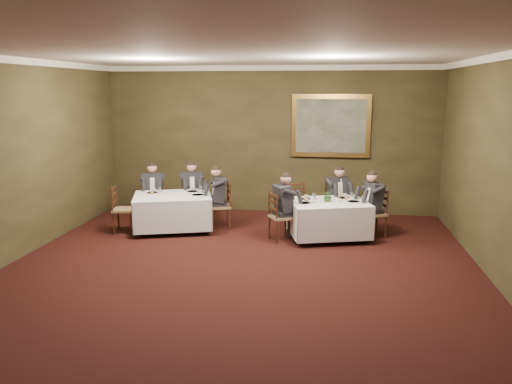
% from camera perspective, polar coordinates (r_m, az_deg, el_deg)
% --- Properties ---
extents(ground, '(10.00, 10.00, 0.00)m').
position_cam_1_polar(ground, '(7.69, -2.90, -11.01)').
color(ground, black).
rests_on(ground, ground).
extents(ceiling, '(8.00, 10.00, 0.10)m').
position_cam_1_polar(ceiling, '(7.11, -3.20, 15.99)').
color(ceiling, silver).
rests_on(ceiling, back_wall).
extents(back_wall, '(8.00, 0.10, 3.50)m').
position_cam_1_polar(back_wall, '(12.09, 1.65, 5.95)').
color(back_wall, '#2E2917').
rests_on(back_wall, ground).
extents(front_wall, '(8.00, 0.10, 3.50)m').
position_cam_1_polar(front_wall, '(2.70, -25.39, -16.43)').
color(front_wall, '#2E2917').
rests_on(front_wall, ground).
extents(crown_molding, '(8.00, 10.00, 0.12)m').
position_cam_1_polar(crown_molding, '(7.10, -3.20, 15.51)').
color(crown_molding, white).
rests_on(crown_molding, back_wall).
extents(table_main, '(1.80, 1.55, 0.67)m').
position_cam_1_polar(table_main, '(10.10, 8.26, -2.83)').
color(table_main, black).
rests_on(table_main, ground).
extents(table_second, '(1.91, 1.66, 0.67)m').
position_cam_1_polar(table_second, '(10.75, -9.48, -1.99)').
color(table_second, black).
rests_on(table_second, ground).
extents(chair_main_backleft, '(0.59, 0.59, 1.00)m').
position_cam_1_polar(chair_main_backleft, '(10.78, 4.99, -2.74)').
color(chair_main_backleft, olive).
rests_on(chair_main_backleft, ground).
extents(chair_main_backright, '(0.57, 0.56, 1.00)m').
position_cam_1_polar(chair_main_backright, '(10.98, 9.16, -2.57)').
color(chair_main_backright, olive).
rests_on(chair_main_backright, ground).
extents(diner_main_backright, '(0.56, 0.60, 1.35)m').
position_cam_1_polar(diner_main_backright, '(10.92, 9.22, -1.42)').
color(diner_main_backright, black).
rests_on(diner_main_backright, chair_main_backright).
extents(chair_main_endleft, '(0.58, 0.59, 1.00)m').
position_cam_1_polar(chair_main_endleft, '(9.92, 2.87, -3.98)').
color(chair_main_endleft, olive).
rests_on(chair_main_endleft, ground).
extents(diner_main_endleft, '(0.62, 0.59, 1.35)m').
position_cam_1_polar(diner_main_endleft, '(9.87, 2.94, -2.69)').
color(diner_main_endleft, black).
rests_on(diner_main_endleft, chair_main_endleft).
extents(chair_main_endright, '(0.56, 0.57, 1.00)m').
position_cam_1_polar(chair_main_endright, '(10.45, 13.33, -3.48)').
color(chair_main_endright, olive).
rests_on(chair_main_endright, ground).
extents(diner_main_endright, '(0.60, 0.56, 1.35)m').
position_cam_1_polar(diner_main_endright, '(10.39, 13.33, -2.27)').
color(diner_main_endright, black).
rests_on(diner_main_endright, chair_main_endright).
extents(chair_sec_backleft, '(0.53, 0.52, 1.00)m').
position_cam_1_polar(chair_sec_backleft, '(11.60, -11.56, -1.88)').
color(chair_sec_backleft, olive).
rests_on(chair_sec_backleft, ground).
extents(diner_sec_backleft, '(0.51, 0.56, 1.35)m').
position_cam_1_polar(diner_sec_backleft, '(11.54, -11.61, -0.80)').
color(diner_sec_backleft, black).
rests_on(diner_sec_backleft, chair_sec_backleft).
extents(chair_sec_backright, '(0.56, 0.55, 1.00)m').
position_cam_1_polar(chair_sec_backright, '(11.59, -7.29, -1.75)').
color(chair_sec_backright, olive).
rests_on(chair_sec_backright, ground).
extents(diner_sec_backright, '(0.54, 0.59, 1.35)m').
position_cam_1_polar(diner_sec_backright, '(11.53, -7.31, -0.66)').
color(diner_sec_backright, black).
rests_on(diner_sec_backright, chair_sec_backright).
extents(chair_sec_endright, '(0.54, 0.55, 1.00)m').
position_cam_1_polar(chair_sec_endright, '(10.82, -4.03, -2.66)').
color(chair_sec_endright, olive).
rests_on(chair_sec_endright, ground).
extents(diner_sec_endright, '(0.58, 0.53, 1.35)m').
position_cam_1_polar(diner_sec_endright, '(10.76, -4.11, -1.49)').
color(diner_sec_endright, black).
rests_on(diner_sec_endright, chair_sec_endright).
extents(chair_sec_endleft, '(0.49, 0.50, 1.00)m').
position_cam_1_polar(chair_sec_endleft, '(10.85, -14.86, -2.99)').
color(chair_sec_endleft, olive).
rests_on(chair_sec_endleft, ground).
extents(centerpiece, '(0.26, 0.24, 0.27)m').
position_cam_1_polar(centerpiece, '(9.99, 8.25, -0.34)').
color(centerpiece, '#2D5926').
rests_on(centerpiece, table_main).
extents(candlestick, '(0.07, 0.07, 0.47)m').
position_cam_1_polar(candlestick, '(10.02, 9.65, -0.13)').
color(candlestick, gold).
rests_on(candlestick, table_main).
extents(place_setting_table_main, '(0.33, 0.31, 0.14)m').
position_cam_1_polar(place_setting_table_main, '(10.24, 5.93, -0.58)').
color(place_setting_table_main, white).
rests_on(place_setting_table_main, table_main).
extents(place_setting_table_second, '(0.33, 0.31, 0.14)m').
position_cam_1_polar(place_setting_table_second, '(11.02, -11.48, 0.13)').
color(place_setting_table_second, white).
rests_on(place_setting_table_second, table_second).
extents(painting, '(1.84, 0.09, 1.47)m').
position_cam_1_polar(painting, '(11.92, 8.54, 7.48)').
color(painting, '#BF8C45').
rests_on(painting, back_wall).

